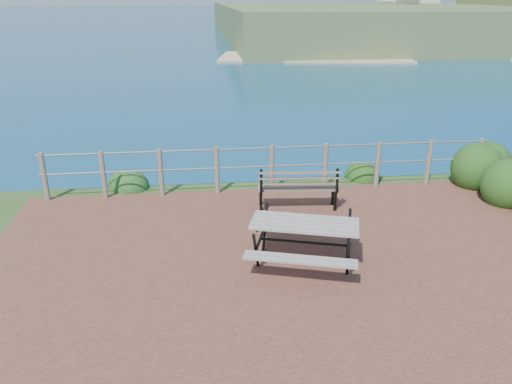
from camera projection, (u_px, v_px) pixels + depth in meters
ground at (303, 272)px, 7.56m from camera, size 10.00×7.00×0.12m
ocean at (198, 6)px, 192.28m from camera, size 1200.00×1200.00×0.00m
safety_railing at (272, 166)px, 10.45m from camera, size 9.40×0.10×1.00m
picnic_table at (304, 238)px, 7.64m from camera, size 1.75×1.36×0.68m
park_bench at (298, 181)px, 9.59m from camera, size 1.58×0.52×0.87m
shrub_right_edge at (483, 183)px, 11.12m from camera, size 1.26×1.26×1.79m
shrub_lip_west at (127, 189)px, 10.78m from camera, size 0.80×0.80×0.56m
shrub_lip_east at (362, 179)px, 11.35m from camera, size 0.78×0.78×0.52m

